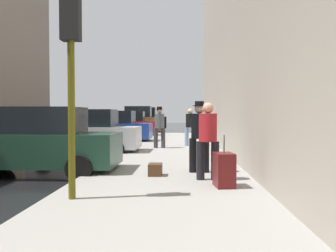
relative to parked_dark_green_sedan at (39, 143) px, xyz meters
The scene contains 15 objects.
sidewalk 3.49m from the parked_dark_green_sedan, ahead, with size 4.00×40.00×0.15m, color gray.
parked_dark_green_sedan is the anchor object (origin of this frame).
parked_silver_sedan 4.98m from the parked_dark_green_sedan, 90.00° to the left, with size 4.23×2.11×1.79m.
parked_blue_sedan 10.70m from the parked_dark_green_sedan, 90.00° to the left, with size 4.25×2.15×1.79m.
parked_red_hatchback 16.26m from the parked_dark_green_sedan, 90.00° to the left, with size 4.22×2.09×1.79m.
parked_bronze_suv 21.07m from the parked_dark_green_sedan, 90.00° to the left, with size 4.61×2.08×2.25m.
parked_black_suv 26.17m from the parked_dark_green_sedan, 90.00° to the left, with size 4.64×2.14×2.25m.
fire_hydrant 5.80m from the parked_dark_green_sedan, 71.84° to the left, with size 0.42×0.22×0.70m.
traffic_light 4.25m from the parked_dark_green_sedan, 60.76° to the right, with size 0.32×0.32×3.60m.
pedestrian_in_red_jacket 4.53m from the parked_dark_green_sedan, 17.56° to the right, with size 0.51×0.42×1.71m.
pedestrian_with_beanie 6.98m from the parked_dark_green_sedan, 66.53° to the left, with size 0.50×0.40×1.78m.
pedestrian_with_fedora 4.19m from the parked_dark_green_sedan, ahead, with size 0.50×0.40×1.78m.
pedestrian_in_jeans 8.55m from the parked_dark_green_sedan, 61.19° to the left, with size 0.51×0.43×1.71m.
rolling_suitcase 5.08m from the parked_dark_green_sedan, 25.17° to the right, with size 0.42×0.60×1.04m.
duffel_bag 3.26m from the parked_dark_green_sedan, 14.82° to the right, with size 0.32×0.44×0.28m.
Camera 1 is at (6.38, -9.07, 1.61)m, focal length 40.00 mm.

